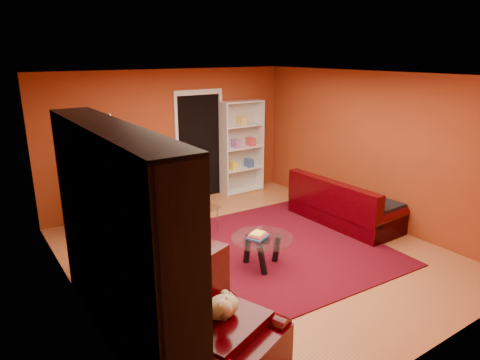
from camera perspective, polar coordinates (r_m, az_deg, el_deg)
floor at (r=6.52m, az=2.01°, el=-9.93°), size 5.00×5.50×0.05m
ceiling at (r=5.83m, az=2.28°, el=14.02°), size 5.00×5.50×0.05m
wall_back at (r=8.38m, az=-9.22°, el=5.51°), size 5.00×0.05×2.60m
wall_left at (r=5.04m, az=-21.71°, el=-3.01°), size 0.05×5.50×2.60m
wall_right at (r=7.77m, az=17.36°, el=4.08°), size 0.05×5.50×2.60m
doorway at (r=8.66m, az=-5.42°, el=4.32°), size 1.06×0.60×2.16m
rug at (r=6.76m, az=5.77°, el=-8.68°), size 2.88×3.31×0.02m
media_unit at (r=4.45m, az=-15.97°, el=-7.44°), size 0.46×2.94×2.26m
christmas_tree at (r=7.29m, az=-16.30°, el=0.67°), size 1.45×1.45×2.00m
gift_box_teal at (r=7.35m, az=-15.43°, el=-5.73°), size 0.38×0.38×0.33m
gift_box_green at (r=7.96m, az=-10.08°, el=-3.99°), size 0.26×0.26×0.24m
white_bookshelf at (r=9.02m, az=0.26°, el=4.36°), size 0.92×0.34×1.99m
armchair at (r=4.22m, az=-2.24°, el=-19.36°), size 1.37×1.37×0.83m
dog at (r=4.16m, az=-2.41°, el=-16.54°), size 0.48×0.42×0.27m
sofa at (r=7.69m, az=13.86°, el=-2.60°), size 0.93×1.97×0.84m
coffee_table at (r=6.05m, az=2.94°, el=-9.52°), size 1.14×1.14×0.54m
acrylic_chair at (r=7.01m, az=-5.31°, el=-3.67°), size 0.58×0.61×0.93m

